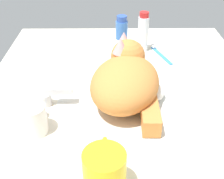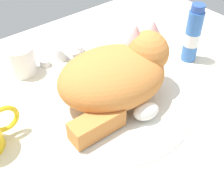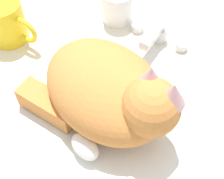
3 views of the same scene
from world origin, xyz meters
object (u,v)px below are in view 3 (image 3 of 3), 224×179
Objects in this scene: coffee_mug at (7,22)px; rinse_cup at (117,6)px; faucet at (157,34)px; cat at (111,93)px.

rinse_cup is at bearing 46.08° from coffee_mug.
rinse_cup is (-11.00, 1.86, 1.37)cm from faucet.
coffee_mug reaches higher than rinse_cup.
coffee_mug is 1.68× the size of rinse_cup.
rinse_cup reaches higher than faucet.
cat is at bearing -61.36° from rinse_cup.
cat reaches higher than faucet.
cat is 3.93× the size of rinse_cup.
cat is (1.37, -20.79, 4.82)cm from faucet.
faucet is at bearing 93.76° from cat.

